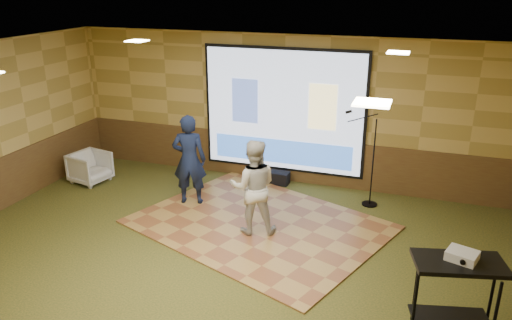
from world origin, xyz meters
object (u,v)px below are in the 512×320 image
(player_left, at_px, (189,160))
(mic_stand, at_px, (368,180))
(projector_screen, at_px, (283,112))
(player_right, at_px, (253,187))
(banquet_chair, at_px, (90,167))
(projector, at_px, (462,256))
(dance_floor, at_px, (259,224))
(av_table, at_px, (456,284))
(duffel_bag, at_px, (279,178))

(player_left, distance_m, mic_stand, 3.32)
(projector_screen, height_order, player_right, projector_screen)
(banquet_chair, bearing_deg, player_right, -92.15)
(player_right, bearing_deg, player_left, -44.09)
(mic_stand, bearing_deg, projector_screen, 138.00)
(player_left, bearing_deg, projector, 136.83)
(player_right, bearing_deg, projector_screen, -104.11)
(projector, height_order, mic_stand, mic_stand)
(dance_floor, bearing_deg, player_left, 163.91)
(mic_stand, bearing_deg, projector, -91.08)
(av_table, xyz_separation_m, projector, (0.02, 0.04, 0.35))
(player_left, relative_size, projector, 5.27)
(projector_screen, distance_m, dance_floor, 2.53)
(banquet_chair, xyz_separation_m, duffel_bag, (3.72, 1.17, -0.19))
(player_left, height_order, av_table, player_left)
(projector_screen, bearing_deg, player_right, -85.53)
(dance_floor, xyz_separation_m, projector, (3.04, -1.94, 1.08))
(mic_stand, bearing_deg, banquet_chair, 164.14)
(dance_floor, xyz_separation_m, player_right, (-0.00, -0.28, 0.81))
(dance_floor, relative_size, player_left, 2.35)
(mic_stand, relative_size, banquet_chair, 2.55)
(banquet_chair, bearing_deg, mic_stand, -70.43)
(projector, bearing_deg, dance_floor, 166.22)
(duffel_bag, bearing_deg, av_table, -50.16)
(duffel_bag, bearing_deg, player_right, -84.94)
(player_right, bearing_deg, av_table, 132.04)
(dance_floor, bearing_deg, projector_screen, 95.17)
(projector_screen, distance_m, player_right, 2.43)
(banquet_chair, bearing_deg, player_left, -84.46)
(player_left, xyz_separation_m, av_table, (4.51, -2.41, -0.13))
(mic_stand, xyz_separation_m, banquet_chair, (-5.56, -0.74, -0.17))
(dance_floor, distance_m, player_left, 1.77)
(projector_screen, xyz_separation_m, duffel_bag, (-0.01, -0.19, -1.35))
(player_right, xyz_separation_m, projector, (3.05, -1.66, 0.27))
(player_left, distance_m, projector, 5.12)
(player_left, distance_m, av_table, 5.12)
(player_right, height_order, projector, player_right)
(banquet_chair, bearing_deg, av_table, -99.22)
(projector_screen, xyz_separation_m, player_right, (0.18, -2.34, -0.65))
(player_left, height_order, projector, player_left)
(av_table, bearing_deg, mic_stand, 111.89)
(av_table, xyz_separation_m, mic_stand, (-1.38, 3.43, -0.25))
(projector, relative_size, mic_stand, 0.18)
(projector_screen, height_order, duffel_bag, projector_screen)
(duffel_bag, bearing_deg, banquet_chair, -162.54)
(player_right, bearing_deg, duffel_bag, -103.52)
(player_left, bearing_deg, player_right, 138.96)
(duffel_bag, bearing_deg, player_left, -131.96)
(mic_stand, bearing_deg, dance_floor, -162.16)
(projector, bearing_deg, player_right, 170.14)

